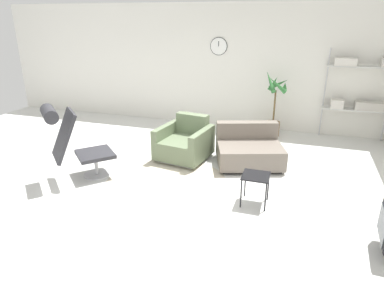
{
  "coord_description": "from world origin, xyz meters",
  "views": [
    {
      "loc": [
        1.64,
        -4.8,
        2.5
      ],
      "look_at": [
        0.04,
        0.15,
        0.55
      ],
      "focal_mm": 32.0,
      "sensor_mm": 36.0,
      "label": 1
    }
  ],
  "objects_px": {
    "side_table": "(256,179)",
    "shelf_unit": "(358,88)",
    "lounge_chair": "(71,137)",
    "armchair_red": "(185,144)",
    "potted_plant": "(274,110)",
    "couch_low": "(249,150)"
  },
  "relations": [
    {
      "from": "lounge_chair",
      "to": "armchair_red",
      "type": "height_order",
      "value": "lounge_chair"
    },
    {
      "from": "armchair_red",
      "to": "side_table",
      "type": "relative_size",
      "value": 2.29
    },
    {
      "from": "couch_low",
      "to": "shelf_unit",
      "type": "height_order",
      "value": "shelf_unit"
    },
    {
      "from": "lounge_chair",
      "to": "side_table",
      "type": "relative_size",
      "value": 2.82
    },
    {
      "from": "side_table",
      "to": "armchair_red",
      "type": "bearing_deg",
      "value": 139.34
    },
    {
      "from": "potted_plant",
      "to": "lounge_chair",
      "type": "bearing_deg",
      "value": -131.28
    },
    {
      "from": "couch_low",
      "to": "side_table",
      "type": "distance_m",
      "value": 1.42
    },
    {
      "from": "side_table",
      "to": "shelf_unit",
      "type": "distance_m",
      "value": 3.78
    },
    {
      "from": "shelf_unit",
      "to": "potted_plant",
      "type": "bearing_deg",
      "value": -171.19
    },
    {
      "from": "armchair_red",
      "to": "couch_low",
      "type": "xyz_separation_m",
      "value": [
        1.17,
        0.11,
        -0.03
      ]
    },
    {
      "from": "couch_low",
      "to": "shelf_unit",
      "type": "relative_size",
      "value": 0.71
    },
    {
      "from": "couch_low",
      "to": "shelf_unit",
      "type": "bearing_deg",
      "value": -152.41
    },
    {
      "from": "lounge_chair",
      "to": "side_table",
      "type": "bearing_deg",
      "value": 45.92
    },
    {
      "from": "armchair_red",
      "to": "potted_plant",
      "type": "bearing_deg",
      "value": -119.0
    },
    {
      "from": "lounge_chair",
      "to": "shelf_unit",
      "type": "height_order",
      "value": "shelf_unit"
    },
    {
      "from": "armchair_red",
      "to": "shelf_unit",
      "type": "distance_m",
      "value": 3.79
    },
    {
      "from": "lounge_chair",
      "to": "shelf_unit",
      "type": "xyz_separation_m",
      "value": [
        4.45,
        3.47,
        0.39
      ]
    },
    {
      "from": "side_table",
      "to": "shelf_unit",
      "type": "xyz_separation_m",
      "value": [
        1.58,
        3.35,
        0.73
      ]
    },
    {
      "from": "lounge_chair",
      "to": "shelf_unit",
      "type": "bearing_deg",
      "value": 81.47
    },
    {
      "from": "potted_plant",
      "to": "armchair_red",
      "type": "bearing_deg",
      "value": -127.98
    },
    {
      "from": "lounge_chair",
      "to": "couch_low",
      "type": "bearing_deg",
      "value": 73.81
    },
    {
      "from": "armchair_red",
      "to": "shelf_unit",
      "type": "bearing_deg",
      "value": -136.73
    }
  ]
}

